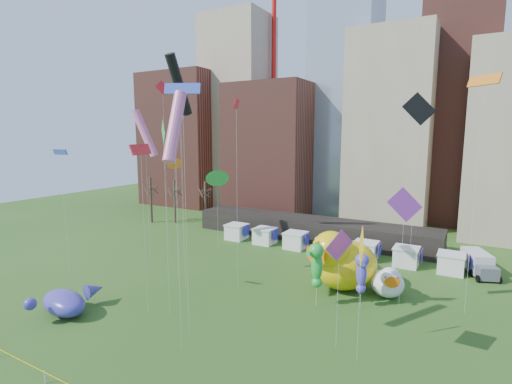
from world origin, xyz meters
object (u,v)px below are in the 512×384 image
Objects in this scene: seahorse_green at (317,262)px; whale_inflatable at (66,301)px; big_duck at (342,262)px; seahorse_purple at (361,270)px; box_truck at (478,263)px; small_duck at (388,282)px.

seahorse_green is 23.37m from whale_inflatable.
big_duck is 1.76× the size of seahorse_purple.
seahorse_green is 1.16× the size of seahorse_purple.
big_duck is 4.60m from seahorse_purple.
seahorse_green is at bearing -75.09° from big_duck.
seahorse_purple is 18.75m from box_truck.
whale_inflatable is (-19.35, -12.68, -3.29)m from seahorse_green.
small_duck is at bearing 46.53° from seahorse_purple.
seahorse_green reaches higher than small_duck.
whale_inflatable is at bearing -124.47° from seahorse_green.
big_duck is 1.92× the size of small_duck.
whale_inflatable is 44.67m from box_truck.
seahorse_purple is at bearing -26.28° from big_duck.
seahorse_purple reaches higher than box_truck.
box_truck is (32.80, 30.32, 0.18)m from whale_inflatable.
big_duck is at bearing -157.16° from box_truck.
whale_inflatable is at bearing -158.87° from box_truck.
box_truck is (7.92, 12.12, -0.27)m from small_duck.
box_truck is at bearing 40.43° from seahorse_purple.
big_duck is 1.49× the size of box_truck.
whale_inflatable is (-23.11, -14.46, -2.60)m from seahorse_purple.
seahorse_green is (-0.86, -5.28, 1.40)m from big_duck.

